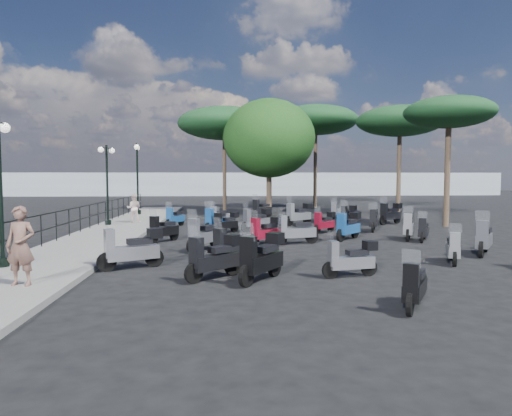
{
  "coord_description": "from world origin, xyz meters",
  "views": [
    {
      "loc": [
        -1.45,
        -17.82,
        2.55
      ],
      "look_at": [
        -0.26,
        1.39,
        1.2
      ],
      "focal_mm": 32.0,
      "sensor_mm": 36.0,
      "label": 1
    }
  ],
  "objects": [
    {
      "name": "scooter_2",
      "position": [
        -2.29,
        -2.24,
        0.5
      ],
      "size": [
        1.13,
        1.58,
        1.45
      ],
      "rotation": [
        0.0,
        0.0,
        2.55
      ],
      "color": "black",
      "rests_on": "ground"
    },
    {
      "name": "sidewalk",
      "position": [
        -6.5,
        3.0,
        0.07
      ],
      "size": [
        3.0,
        30.0,
        0.15
      ],
      "primitive_type": "cube",
      "color": "slate",
      "rests_on": "ground"
    },
    {
      "name": "distant_hills",
      "position": [
        0.0,
        45.0,
        1.5
      ],
      "size": [
        70.0,
        8.0,
        3.0
      ],
      "primitive_type": "cube",
      "color": "gray",
      "rests_on": "ground"
    },
    {
      "name": "scooter_16",
      "position": [
        2.86,
        2.24,
        0.46
      ],
      "size": [
        1.2,
        1.17,
        1.22
      ],
      "rotation": [
        0.0,
        0.0,
        2.34
      ],
      "color": "black",
      "rests_on": "ground"
    },
    {
      "name": "lamp_post_2",
      "position": [
        -7.11,
        11.23,
        2.7
      ],
      "size": [
        0.48,
        1.3,
        4.47
      ],
      "rotation": [
        0.0,
        0.0,
        0.16
      ],
      "color": "black",
      "rests_on": "sidewalk"
    },
    {
      "name": "scooter_11",
      "position": [
        0.6,
        9.86,
        0.51
      ],
      "size": [
        1.35,
        1.41,
        1.46
      ],
      "rotation": [
        0.0,
        0.0,
        2.38
      ],
      "color": "black",
      "rests_on": "ground"
    },
    {
      "name": "scooter_7",
      "position": [
        -1.27,
        -5.0,
        0.49
      ],
      "size": [
        1.49,
        1.16,
        1.41
      ],
      "rotation": [
        0.0,
        0.0,
        2.21
      ],
      "color": "black",
      "rests_on": "ground"
    },
    {
      "name": "pedestrian_far",
      "position": [
        -6.32,
        6.09,
        0.89
      ],
      "size": [
        0.75,
        0.6,
        1.47
      ],
      "primitive_type": "imported",
      "rotation": [
        0.0,
        0.0,
        3.2
      ],
      "color": "beige",
      "rests_on": "sidewalk"
    },
    {
      "name": "scooter_0",
      "position": [
        -4.08,
        -5.3,
        0.55
      ],
      "size": [
        1.69,
        1.01,
        1.45
      ],
      "rotation": [
        0.0,
        0.0,
        2.03
      ],
      "color": "black",
      "rests_on": "ground"
    },
    {
      "name": "railing",
      "position": [
        -7.8,
        2.8,
        0.9
      ],
      "size": [
        0.04,
        26.04,
        1.1
      ],
      "color": "black",
      "rests_on": "sidewalk"
    },
    {
      "name": "scooter_9",
      "position": [
        -1.53,
        2.42,
        0.45
      ],
      "size": [
        1.19,
        1.16,
        1.21
      ],
      "rotation": [
        0.0,
        0.0,
        2.34
      ],
      "color": "black",
      "rests_on": "ground"
    },
    {
      "name": "scooter_24",
      "position": [
        5.11,
        -5.04,
        0.42
      ],
      "size": [
        0.76,
        1.46,
        1.22
      ],
      "rotation": [
        0.0,
        0.0,
        2.75
      ],
      "color": "black",
      "rests_on": "ground"
    },
    {
      "name": "scooter_1",
      "position": [
        -1.78,
        -6.66,
        0.53
      ],
      "size": [
        1.41,
        1.3,
        1.4
      ],
      "rotation": [
        0.0,
        0.0,
        2.3
      ],
      "color": "black",
      "rests_on": "ground"
    },
    {
      "name": "scooter_25",
      "position": [
        6.79,
        -3.72,
        0.51
      ],
      "size": [
        1.2,
        1.58,
        1.48
      ],
      "rotation": [
        0.0,
        0.0,
        2.52
      ],
      "color": "black",
      "rests_on": "ground"
    },
    {
      "name": "broadleaf_tree",
      "position": [
        1.31,
        12.6,
        5.04
      ],
      "size": [
        6.15,
        6.15,
        7.66
      ],
      "color": "#38281E",
      "rests_on": "ground"
    },
    {
      "name": "lamp_post_1",
      "position": [
        -7.37,
        5.02,
        2.38
      ],
      "size": [
        0.6,
        1.09,
        3.91
      ],
      "rotation": [
        0.0,
        0.0,
        -0.38
      ],
      "color": "black",
      "rests_on": "sidewalk"
    },
    {
      "name": "pine_3",
      "position": [
        9.54,
        4.43,
        5.67
      ],
      "size": [
        4.42,
        4.42,
        6.49
      ],
      "color": "#38281E",
      "rests_on": "ground"
    },
    {
      "name": "pine_1",
      "position": [
        9.96,
        12.02,
        6.17
      ],
      "size": [
        5.76,
        5.76,
        7.2
      ],
      "color": "#38281E",
      "rests_on": "ground"
    },
    {
      "name": "scooter_15",
      "position": [
        -0.14,
        3.1,
        0.51
      ],
      "size": [
        1.46,
        1.12,
        1.34
      ],
      "rotation": [
        0.0,
        0.0,
        2.19
      ],
      "color": "black",
      "rests_on": "ground"
    },
    {
      "name": "scooter_10",
      "position": [
        -2.0,
        2.75,
        0.5
      ],
      "size": [
        1.07,
        1.59,
        1.43
      ],
      "rotation": [
        0.0,
        0.0,
        2.59
      ],
      "color": "black",
      "rests_on": "ground"
    },
    {
      "name": "scooter_12",
      "position": [
        2.11,
        -9.43,
        0.42
      ],
      "size": [
        0.9,
        1.37,
        1.22
      ],
      "rotation": [
        0.0,
        0.0,
        2.6
      ],
      "color": "black",
      "rests_on": "ground"
    },
    {
      "name": "scooter_4",
      "position": [
        -1.9,
        6.06,
        0.44
      ],
      "size": [
        1.15,
        1.23,
        1.26
      ],
      "rotation": [
        0.0,
        0.0,
        2.39
      ],
      "color": "black",
      "rests_on": "ground"
    },
    {
      "name": "ground",
      "position": [
        0.0,
        0.0,
        0.0
      ],
      "size": [
        120.0,
        120.0,
        0.0
      ],
      "primitive_type": "plane",
      "color": "black",
      "rests_on": "ground"
    },
    {
      "name": "scooter_5",
      "position": [
        -4.12,
        5.16,
        0.45
      ],
      "size": [
        0.86,
        1.5,
        1.29
      ],
      "rotation": [
        0.0,
        0.0,
        2.69
      ],
      "color": "black",
      "rests_on": "ground"
    },
    {
      "name": "scooter_19",
      "position": [
        5.8,
        -0.02,
        0.52
      ],
      "size": [
        0.93,
        1.64,
        1.39
      ],
      "rotation": [
        0.0,
        0.0,
        2.72
      ],
      "color": "black",
      "rests_on": "ground"
    },
    {
      "name": "scooter_20",
      "position": [
        3.34,
        -0.02,
        0.54
      ],
      "size": [
        1.32,
        1.45,
        1.42
      ],
      "rotation": [
        0.0,
        0.0,
        2.42
      ],
      "color": "black",
      "rests_on": "ground"
    },
    {
      "name": "scooter_21",
      "position": [
        5.3,
        2.83,
        0.51
      ],
      "size": [
        0.82,
        1.62,
        1.34
      ],
      "rotation": [
        0.0,
        0.0,
        2.78
      ],
      "color": "black",
      "rests_on": "ground"
    },
    {
      "name": "scooter_3",
      "position": [
        -3.95,
        -0.17,
        0.46
      ],
      "size": [
        1.03,
        1.45,
        1.33
      ],
      "rotation": [
        0.0,
        0.0,
        2.55
      ],
      "color": "black",
      "rests_on": "ground"
    },
    {
      "name": "pine_0",
      "position": [
        5.55,
        18.37,
        6.97
      ],
      "size": [
        6.69,
        6.69,
        8.16
      ],
      "color": "#38281E",
      "rests_on": "ground"
    },
    {
      "name": "scooter_27",
      "position": [
        7.15,
        5.72,
        0.55
      ],
      "size": [
        1.55,
        1.24,
        1.45
      ],
      "rotation": [
        0.0,
        0.0,
        2.21
      ],
      "color": "black",
      "rests_on": "ground"
    },
    {
      "name": "scooter_8",
      "position": [
        -0.04,
        -1.02,
        0.5
      ],
      "size": [
        1.34,
        1.22,
        1.31
      ],
      "rotation": [
        0.0,
        0.0,
        2.3
      ],
      "color": "black",
      "rests_on": "ground"
    },
    {
      "name": "pine_2",
      "position": [
        -1.68,
        15.84,
        6.37
      ],
      "size": [
        6.81,
        6.81,
        7.57
      ],
      "color": "#38281E",
      "rests_on": "ground"
    },
    {
      "name": "lamp_post_0",
      "position": [
        -7.41,
        -5.48,
        2.4
      ],
      "size": [
        0.35,
        1.16,
        3.95
      ],
      "rotation": [
        0.0,
        0.0,
        0.08
      ],
      "color": "black",
      "rests_on": "sidewalk"
    },
    {
      "name": "scooter_6",
      "position": [
        -0.64,
        -6.96,
        0.56
      ],
      "size": [
        1.23,
        1.61,
        1.48
      ],
      "rotation": [
        0.0,
        0.0,
        2.53
      ],
      "color": "black",
      "rests_on": "ground"
    },
    {
      "name": "scooter_13",
      "position": [
        1.63,
        -6.65,
        0.45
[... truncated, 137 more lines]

